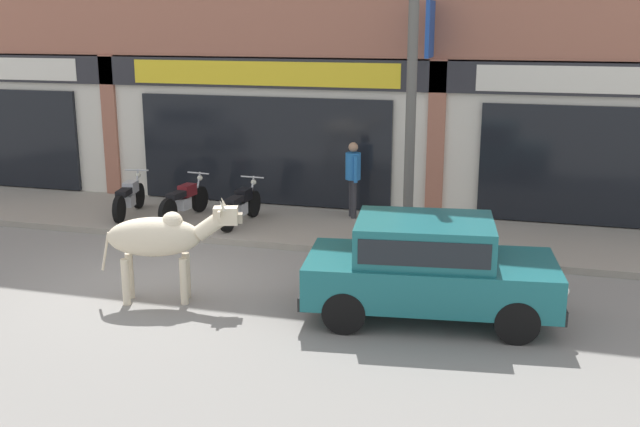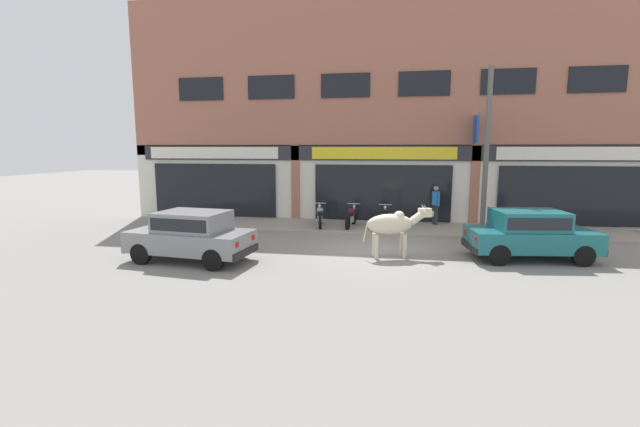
% 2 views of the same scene
% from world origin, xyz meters
% --- Properties ---
extents(ground_plane, '(90.00, 90.00, 0.00)m').
position_xyz_m(ground_plane, '(0.00, 0.00, 0.00)').
color(ground_plane, gray).
extents(sidewalk, '(19.00, 2.93, 0.12)m').
position_xyz_m(sidewalk, '(0.00, 3.67, 0.06)').
color(sidewalk, gray).
rests_on(sidewalk, ground).
extents(shop_building, '(23.00, 1.40, 9.81)m').
position_xyz_m(shop_building, '(0.00, 5.39, 4.70)').
color(shop_building, '#9E604C').
rests_on(shop_building, ground).
extents(cow, '(2.08, 0.99, 1.61)m').
position_xyz_m(cow, '(0.49, -0.78, 1.01)').
color(cow, beige).
rests_on(cow, ground).
extents(car_0, '(3.75, 2.03, 1.46)m').
position_xyz_m(car_0, '(4.45, -0.36, 0.81)').
color(car_0, black).
rests_on(car_0, ground).
extents(car_1, '(3.74, 2.01, 1.46)m').
position_xyz_m(car_1, '(-5.25, -2.20, 0.81)').
color(car_1, black).
rests_on(car_1, ground).
extents(motorcycle_0, '(0.59, 1.80, 0.88)m').
position_xyz_m(motorcycle_0, '(-2.43, 3.35, 0.51)').
color(motorcycle_0, black).
rests_on(motorcycle_0, sidewalk).
extents(motorcycle_1, '(0.53, 1.81, 0.88)m').
position_xyz_m(motorcycle_1, '(-1.17, 3.41, 0.51)').
color(motorcycle_1, black).
rests_on(motorcycle_1, sidewalk).
extents(motorcycle_2, '(0.52, 1.81, 0.88)m').
position_xyz_m(motorcycle_2, '(0.14, 3.32, 0.51)').
color(motorcycle_2, black).
rests_on(motorcycle_2, sidewalk).
extents(pedestrian, '(0.32, 0.45, 1.60)m').
position_xyz_m(pedestrian, '(2.21, 4.46, 1.11)').
color(pedestrian, '#2D2D33').
rests_on(pedestrian, sidewalk).
extents(utility_pole, '(0.18, 0.18, 5.93)m').
position_xyz_m(utility_pole, '(3.69, 2.50, 3.09)').
color(utility_pole, '#595651').
rests_on(utility_pole, sidewalk).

